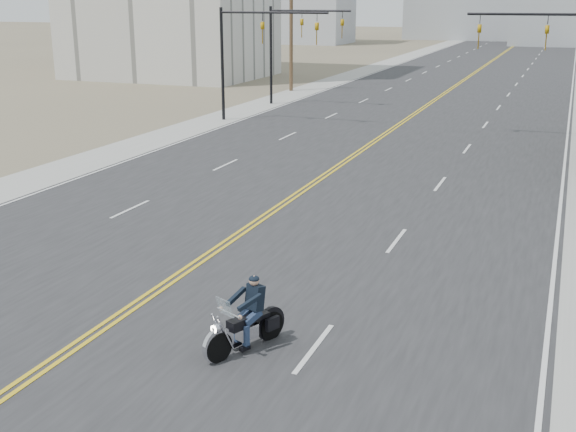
# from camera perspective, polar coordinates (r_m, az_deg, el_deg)

# --- Properties ---
(ground_plane) EXTENTS (400.00, 400.00, 0.00)m
(ground_plane) POSITION_cam_1_polar(r_m,az_deg,el_deg) (15.61, -21.33, -12.99)
(ground_plane) COLOR #776D56
(ground_plane) RESTS_ON ground
(road) EXTENTS (20.00, 200.00, 0.01)m
(road) POSITION_cam_1_polar(r_m,az_deg,el_deg) (80.63, 14.56, 10.90)
(road) COLOR #303033
(road) RESTS_ON ground
(sidewalk_left) EXTENTS (3.00, 200.00, 0.01)m
(sidewalk_left) POSITION_cam_1_polar(r_m,az_deg,el_deg) (82.80, 6.50, 11.46)
(sidewalk_left) COLOR #A5A5A0
(sidewalk_left) RESTS_ON ground
(traffic_mast_left) EXTENTS (7.10, 0.26, 7.00)m
(traffic_mast_left) POSITION_cam_1_polar(r_m,az_deg,el_deg) (45.76, -2.92, 13.56)
(traffic_mast_left) COLOR black
(traffic_mast_left) RESTS_ON ground
(traffic_mast_right) EXTENTS (7.10, 0.26, 7.00)m
(traffic_mast_right) POSITION_cam_1_polar(r_m,az_deg,el_deg) (41.77, 20.74, 12.24)
(traffic_mast_right) COLOR black
(traffic_mast_right) RESTS_ON ground
(traffic_mast_far) EXTENTS (6.10, 0.26, 7.00)m
(traffic_mast_far) POSITION_cam_1_polar(r_m,az_deg,el_deg) (53.27, 0.36, 13.96)
(traffic_mast_far) COLOR black
(traffic_mast_far) RESTS_ON ground
(utility_pole_left) EXTENTS (2.20, 0.30, 10.50)m
(utility_pole_left) POSITION_cam_1_polar(r_m,az_deg,el_deg) (61.85, 0.25, 14.90)
(utility_pole_left) COLOR brown
(utility_pole_left) RESTS_ON ground
(haze_bldg_b) EXTENTS (18.00, 14.00, 14.00)m
(haze_bldg_b) POSITION_cam_1_polar(r_m,az_deg,el_deg) (134.70, 21.38, 15.44)
(haze_bldg_b) COLOR #ADB2B7
(haze_bldg_b) RESTS_ON ground
(motorcyclist) EXTENTS (1.71, 2.34, 1.68)m
(motorcyclist) POSITION_cam_1_polar(r_m,az_deg,el_deg) (15.90, -3.43, -7.83)
(motorcyclist) COLOR black
(motorcyclist) RESTS_ON ground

